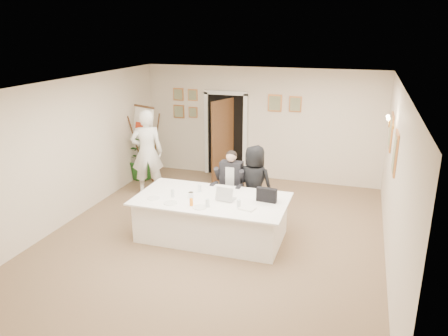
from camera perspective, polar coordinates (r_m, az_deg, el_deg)
name	(u,v)px	position (r m, az deg, el deg)	size (l,w,h in m)	color
floor	(216,235)	(8.28, -1.06, -8.75)	(7.00, 7.00, 0.00)	brown
ceiling	(215,84)	(7.45, -1.19, 10.87)	(6.00, 7.00, 0.02)	white
wall_back	(260,124)	(11.01, 4.78, 5.73)	(6.00, 0.10, 2.80)	white
wall_front	(108,259)	(4.83, -14.89, -11.38)	(6.00, 0.10, 2.80)	white
wall_left	(72,150)	(9.14, -19.25, 2.22)	(0.10, 7.00, 2.80)	white
wall_right	(395,181)	(7.40, 21.47, -1.61)	(0.10, 7.00, 2.80)	white
doorway	(225,137)	(11.15, 0.10, 4.07)	(1.14, 0.86, 2.20)	black
pictures_back_wall	(230,105)	(11.10, 0.75, 8.26)	(3.40, 0.06, 0.80)	#D58848
pictures_right_wall	(392,141)	(8.45, 21.14, 3.25)	(0.06, 2.20, 0.80)	#D58848
wall_sconce	(391,122)	(8.37, 20.93, 5.62)	(0.20, 0.30, 0.24)	gold
conference_table	(212,217)	(8.05, -1.64, -6.47)	(2.74, 1.46, 0.78)	white
seated_man	(231,184)	(8.81, 0.88, -2.08)	(0.60, 0.64, 1.41)	black
flip_chart	(147,148)	(10.94, -9.98, 2.60)	(0.68, 0.53, 1.89)	#3F2714
standing_man	(147,152)	(10.12, -10.02, 2.03)	(0.72, 0.47, 1.98)	white
standing_woman	(254,184)	(8.64, 3.98, -2.03)	(0.75, 0.49, 1.54)	black
potted_palm	(143,156)	(11.27, -10.52, 1.52)	(1.06, 0.92, 1.18)	#205B1E
laptop	(226,192)	(7.79, 0.29, -3.15)	(0.32, 0.34, 0.28)	#B7BABC
laptop_bag	(267,195)	(7.73, 5.59, -3.52)	(0.36, 0.10, 0.25)	black
paper_stack	(247,208)	(7.43, 3.01, -5.29)	(0.27, 0.19, 0.03)	white
plate_left	(153,198)	(7.98, -9.20, -3.90)	(0.23, 0.23, 0.01)	white
plate_mid	(171,203)	(7.72, -7.00, -4.56)	(0.24, 0.24, 0.01)	white
plate_near	(199,207)	(7.49, -3.22, -5.15)	(0.24, 0.24, 0.01)	white
glass_a	(173,193)	(7.97, -6.72, -3.31)	(0.06, 0.06, 0.14)	silver
glass_b	(207,203)	(7.50, -2.17, -4.60)	(0.07, 0.07, 0.14)	silver
glass_c	(239,204)	(7.47, 1.94, -4.68)	(0.07, 0.07, 0.14)	silver
glass_d	(200,188)	(8.19, -3.20, -2.63)	(0.07, 0.07, 0.14)	silver
oj_glass	(191,202)	(7.57, -4.29, -4.47)	(0.06, 0.06, 0.13)	orange
steel_jug	(191,195)	(7.90, -4.34, -3.55)	(0.09, 0.09, 0.11)	silver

